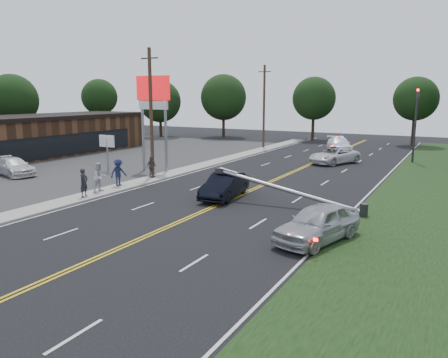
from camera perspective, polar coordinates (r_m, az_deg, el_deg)
The scene contains 26 objects.
ground at distance 20.88m, azimuth -9.54°, elevation -7.15°, with size 120.00×120.00×0.00m, color black.
parking_lot at distance 41.75m, azimuth -22.76°, elevation 1.21°, with size 25.00×60.00×0.01m, color #2D2D2D.
sidewalk at distance 33.54m, azimuth -10.28°, elevation -0.21°, with size 1.80×70.00×0.12m, color #9C968C.
centerline_yellow at distance 29.08m, azimuth 2.72°, elevation -1.84°, with size 0.36×80.00×0.00m, color gold.
pharmacy_building at distance 50.22m, azimuth -25.11°, elevation 5.05°, with size 8.40×30.40×4.30m.
pylon_sign at distance 37.37m, azimuth -9.22°, elevation 10.11°, with size 3.20×0.35×8.00m.
small_sign at distance 38.36m, azimuth -15.04°, elevation 4.41°, with size 1.60×0.14×3.10m.
traffic_signal at distance 45.74m, azimuth 23.76°, elevation 7.21°, with size 0.28×0.41×7.05m.
fallen_streetlight at distance 25.50m, azimuth 9.23°, elevation -1.69°, with size 9.36×0.44×1.91m.
utility_pole_mid at distance 35.02m, azimuth -9.51°, elevation 8.57°, with size 1.60×0.28×10.00m.
utility_pole_far at distance 54.04m, azimuth 5.24°, elevation 9.43°, with size 1.60×0.28×10.00m.
tree_2 at distance 59.98m, azimuth -25.96°, elevation 9.26°, with size 6.25×6.25×8.98m.
tree_3 at distance 66.35m, azimuth -15.96°, elevation 10.25°, with size 5.10×5.10×8.73m.
tree_4 at distance 69.24m, azimuth -8.36°, elevation 9.99°, with size 6.47×6.47×8.71m.
tree_5 at distance 68.16m, azimuth -0.06°, elevation 10.61°, with size 7.00×7.00×9.60m.
tree_6 at distance 64.75m, azimuth 11.67°, elevation 10.26°, with size 6.13×6.13×9.03m.
tree_7 at distance 61.54m, azimuth 23.77°, elevation 9.56°, with size 5.58×5.58×8.76m.
crashed_sedan at distance 27.62m, azimuth 0.07°, elevation -0.86°, with size 1.67×4.79×1.58m, color black.
waiting_sedan at distance 19.89m, azimuth 12.14°, elevation -5.67°, with size 1.95×4.85×1.65m, color #A9ACB2.
parked_car at distance 39.33m, azimuth -25.82°, elevation 1.46°, with size 1.99×4.91×1.42m, color silver.
emergency_a at distance 42.92m, azimuth 14.21°, elevation 2.97°, with size 2.48×5.38×1.50m, color silver.
emergency_b at distance 52.52m, azimuth 14.80°, elevation 4.41°, with size 2.28×5.60×1.62m, color white.
bystander_a at distance 28.71m, azimuth -17.83°, elevation -0.46°, with size 0.66×0.43×1.80m, color #222228.
bystander_b at distance 30.02m, azimuth -15.94°, elevation 0.26°, with size 0.95×0.74×1.95m, color silver.
bystander_c at distance 31.60m, azimuth -13.63°, elevation 0.84°, with size 1.22×0.70×1.89m, color #181F3D.
bystander_d at distance 34.33m, azimuth -9.47°, elevation 1.62°, with size 1.00×0.42×1.71m, color #504540.
Camera 1 is at (12.43, -15.50, 6.41)m, focal length 35.00 mm.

